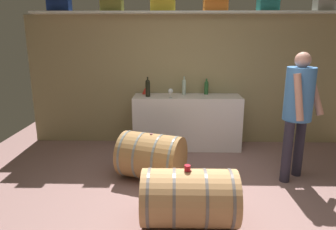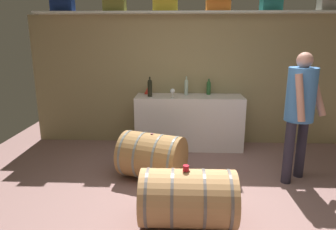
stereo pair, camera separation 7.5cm
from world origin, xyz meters
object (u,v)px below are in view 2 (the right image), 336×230
Objects in this scene: toolcase_yellow at (165,3)px; toolcase_teal at (271,4)px; wine_glass at (173,91)px; tasting_cup at (186,168)px; wine_barrel_far at (152,156)px; toolcase_navy at (62,0)px; wine_bottle_green at (209,87)px; red_funnel at (147,91)px; toolcase_grey at (329,0)px; wine_bottle_clear at (186,87)px; wine_bottle_dark at (150,88)px; work_cabinet at (189,122)px; toolcase_olive at (115,3)px; winemaker_pouring at (301,104)px; wine_barrel_near at (188,198)px.

toolcase_yellow reaches higher than toolcase_teal.
tasting_cup is (0.19, -2.06, -0.39)m from wine_glass.
wine_glass reaches higher than wine_barrel_far.
wine_bottle_green is at bearing -1.16° from toolcase_navy.
toolcase_navy reaches higher than wine_barrel_far.
wine_bottle_green reaches higher than red_funnel.
wine_bottle_clear is at bearing 179.18° from toolcase_grey.
toolcase_grey is 2.28m from wine_bottle_green.
toolcase_navy is 1.99m from wine_bottle_dark.
red_funnel reaches higher than work_cabinet.
toolcase_teal is at bearing -0.46° from toolcase_olive.
winemaker_pouring is at bearing 20.88° from wine_barrel_far.
work_cabinet is 29.39× the size of tasting_cup.
wine_glass is 1.91m from winemaker_pouring.
toolcase_grey is (4.21, 0.00, -0.01)m from toolcase_navy.
wine_bottle_green is at bearing -92.68° from winemaker_pouring.
wine_glass is 0.57m from red_funnel.
toolcase_yellow is at bearing 44.62° from wine_bottle_dark.
toolcase_olive is at bearing 177.64° from toolcase_yellow.
toolcase_navy reaches higher than wine_bottle_clear.
toolcase_teal is at bearing -126.24° from winemaker_pouring.
red_funnel is at bearing 105.26° from wine_barrel_near.
wine_bottle_dark is at bearing -166.84° from wine_bottle_green.
work_cabinet is 1.89× the size of wine_barrel_near.
toolcase_navy is 2.77m from wine_bottle_green.
winemaker_pouring is at bearing -28.98° from wine_bottle_dark.
toolcase_teal is at bearing 7.09° from wine_bottle_dark.
toolcase_teal is at bearing -0.93° from toolcase_navy.
toolcase_yellow is at bearing -77.60° from winemaker_pouring.
wine_bottle_clear is at bearing -10.59° from toolcase_yellow.
wine_barrel_near is at bearing -91.58° from work_cabinet.
toolcase_teal is 5.09× the size of tasting_cup.
tasting_cup is at bearing -65.25° from toolcase_olive.
red_funnel is 1.83× the size of tasting_cup.
toolcase_grey is at bearing 47.22° from wine_barrel_far.
toolcase_olive is 3.19m from tasting_cup.
tasting_cup is at bearing -99.75° from wine_bottle_green.
toolcase_navy is at bearing 158.05° from wine_barrel_far.
toolcase_teal is 2.07m from wine_glass.
toolcase_navy is at bearing 177.64° from toolcase_yellow.
toolcase_teal is at bearing 0.58° from wine_bottle_green.
wine_bottle_clear is 1.16× the size of wine_bottle_green.
wine_bottle_clear is at bearing -179.97° from toolcase_teal.
toolcase_teal is 3.42m from wine_barrel_near.
wine_bottle_green reaches higher than tasting_cup.
wine_bottle_clear is (0.35, -0.05, -1.33)m from toolcase_yellow.
tasting_cup is at bearing -75.48° from wine_bottle_dark.
toolcase_olive is 0.87× the size of toolcase_yellow.
toolcase_grey is 3.88m from wine_barrel_near.
toolcase_navy is 3.60m from tasting_cup.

